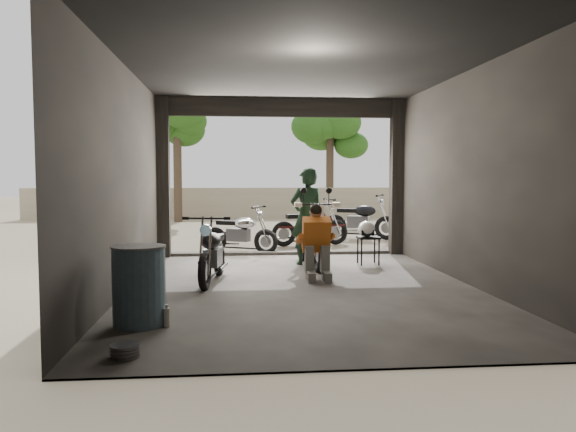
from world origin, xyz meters
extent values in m
plane|color=#7A6D56|center=(0.00, 0.00, 0.00)|extent=(80.00, 80.00, 0.00)
cube|color=#2D2B28|center=(0.00, 0.00, 0.01)|extent=(5.00, 7.00, 0.02)
plane|color=black|center=(0.00, 0.00, 3.20)|extent=(7.00, 7.00, 0.00)
cube|color=black|center=(0.00, -3.50, 1.60)|extent=(5.00, 0.02, 3.20)
cube|color=black|center=(-2.50, 0.00, 1.60)|extent=(0.02, 7.00, 3.20)
cube|color=black|center=(2.50, 0.00, 1.60)|extent=(0.02, 7.00, 3.20)
cube|color=black|center=(-2.38, 3.38, 1.60)|extent=(0.24, 0.24, 3.20)
cube|color=black|center=(2.38, 3.38, 1.60)|extent=(0.24, 0.24, 3.20)
cube|color=black|center=(0.00, 3.42, 3.02)|extent=(5.00, 0.16, 0.36)
cube|color=#2D2B28|center=(0.00, 3.50, 0.04)|extent=(5.00, 0.25, 0.08)
cube|color=gray|center=(0.00, 14.00, 0.60)|extent=(18.00, 0.30, 1.20)
cylinder|color=#382B1E|center=(-3.00, 12.50, 1.79)|extent=(0.30, 0.30, 3.58)
ellipsoid|color=#1E4C14|center=(-3.00, 12.50, 4.03)|extent=(2.20, 2.20, 3.14)
cylinder|color=#382B1E|center=(2.80, 14.00, 1.60)|extent=(0.30, 0.30, 3.20)
ellipsoid|color=#1E4C14|center=(2.80, 14.00, 3.60)|extent=(2.20, 2.20, 2.80)
imported|color=black|center=(0.35, 2.17, 0.89)|extent=(0.75, 0.61, 1.79)
cube|color=black|center=(1.47, 2.03, 0.51)|extent=(0.39, 0.39, 0.04)
cylinder|color=black|center=(1.31, 1.87, 0.26)|extent=(0.03, 0.03, 0.51)
cylinder|color=black|center=(1.63, 1.87, 0.26)|extent=(0.03, 0.03, 0.51)
cylinder|color=black|center=(1.31, 2.19, 0.26)|extent=(0.03, 0.03, 0.51)
cylinder|color=black|center=(1.63, 2.19, 0.26)|extent=(0.03, 0.03, 0.51)
ellipsoid|color=silver|center=(1.43, 2.02, 0.68)|extent=(0.34, 0.36, 0.29)
cylinder|color=#3E5A69|center=(-2.00, -1.90, 0.44)|extent=(0.72, 0.72, 0.88)
cylinder|color=black|center=(3.46, 3.79, 1.03)|extent=(0.08, 0.08, 2.06)
cylinder|color=beige|center=(3.46, 3.77, 1.88)|extent=(0.75, 0.03, 0.75)
camera|label=1|loc=(-0.97, -8.01, 1.62)|focal=35.00mm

